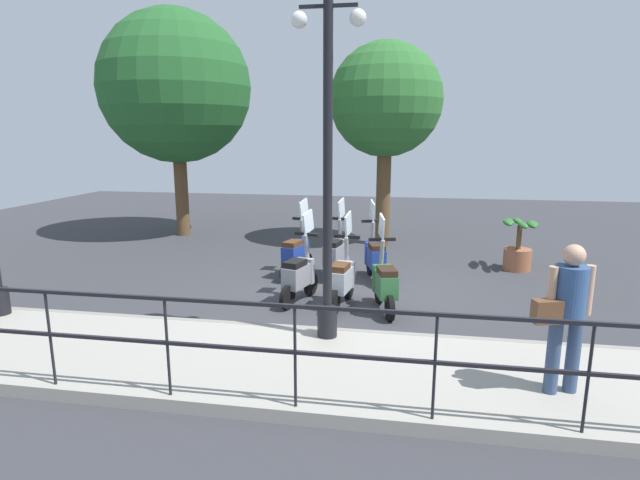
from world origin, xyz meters
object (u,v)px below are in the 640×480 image
(scooter_near_2, at_px, (299,275))
(pedestrian_with_bag, at_px, (567,308))
(scooter_near_1, at_px, (342,278))
(tree_distant, at_px, (386,101))
(potted_palm, at_px, (518,249))
(scooter_far_0, at_px, (375,256))
(scooter_far_1, at_px, (335,253))
(scooter_near_0, at_px, (385,283))
(scooter_far_2, at_px, (296,253))
(lamp_post_near, at_px, (328,187))
(tree_large, at_px, (175,88))

(scooter_near_2, bearing_deg, pedestrian_with_bag, -112.78)
(pedestrian_with_bag, height_order, scooter_near_1, pedestrian_with_bag)
(tree_distant, height_order, potted_palm, tree_distant)
(scooter_near_2, bearing_deg, scooter_far_0, -21.88)
(pedestrian_with_bag, height_order, scooter_near_2, pedestrian_with_bag)
(tree_distant, xyz_separation_m, scooter_far_1, (-3.16, 0.78, -3.10))
(scooter_near_1, height_order, scooter_far_0, same)
(scooter_near_1, distance_m, scooter_near_2, 0.75)
(scooter_near_0, bearing_deg, potted_palm, -56.03)
(scooter_near_0, xyz_separation_m, scooter_near_1, (0.12, 0.70, 0.00))
(scooter_far_2, bearing_deg, lamp_post_near, -144.57)
(tree_large, xyz_separation_m, scooter_near_0, (-5.31, -5.87, -3.52))
(scooter_far_0, bearing_deg, scooter_near_0, 172.76)
(tree_large, relative_size, scooter_far_0, 3.91)
(pedestrian_with_bag, bearing_deg, scooter_far_2, 25.30)
(scooter_near_2, xyz_separation_m, scooter_far_1, (1.65, -0.39, 0.00))
(pedestrian_with_bag, relative_size, tree_distant, 0.32)
(lamp_post_near, height_order, pedestrian_with_bag, lamp_post_near)
(lamp_post_near, relative_size, tree_distant, 0.90)
(scooter_far_0, distance_m, scooter_far_2, 1.56)
(lamp_post_near, bearing_deg, scooter_far_0, -7.82)
(scooter_far_0, bearing_deg, scooter_near_2, 125.63)
(pedestrian_with_bag, distance_m, potted_palm, 5.63)
(tree_large, relative_size, scooter_near_0, 3.91)
(scooter_near_2, xyz_separation_m, scooter_far_2, (1.49, 0.37, 0.00))
(lamp_post_near, height_order, scooter_near_0, lamp_post_near)
(lamp_post_near, distance_m, pedestrian_with_bag, 3.03)
(tree_large, height_order, tree_distant, tree_large)
(pedestrian_with_bag, xyz_separation_m, scooter_far_0, (4.26, 2.19, -0.60))
(lamp_post_near, bearing_deg, tree_distant, -3.77)
(tree_distant, relative_size, scooter_far_1, 3.26)
(lamp_post_near, relative_size, potted_palm, 4.24)
(scooter_far_1, bearing_deg, scooter_near_1, -156.58)
(tree_distant, height_order, scooter_far_1, tree_distant)
(scooter_near_0, bearing_deg, scooter_far_0, -6.01)
(potted_palm, height_order, scooter_near_0, scooter_near_0)
(lamp_post_near, distance_m, scooter_far_2, 3.78)
(pedestrian_with_bag, bearing_deg, scooter_far_0, 11.18)
(lamp_post_near, bearing_deg, tree_large, 37.23)
(potted_palm, height_order, scooter_near_1, scooter_near_1)
(scooter_near_2, xyz_separation_m, scooter_far_0, (1.49, -1.18, 0.00))
(potted_palm, height_order, scooter_far_0, scooter_far_0)
(tree_distant, height_order, scooter_near_2, tree_distant)
(tree_large, bearing_deg, scooter_near_2, -139.01)
(scooter_near_1, bearing_deg, scooter_near_2, 91.67)
(lamp_post_near, distance_m, scooter_near_0, 2.34)
(scooter_far_2, bearing_deg, scooter_near_1, -128.79)
(tree_distant, bearing_deg, scooter_near_1, 174.96)
(scooter_near_2, height_order, scooter_far_2, same)
(potted_palm, xyz_separation_m, scooter_near_2, (-2.78, 4.09, 0.04))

